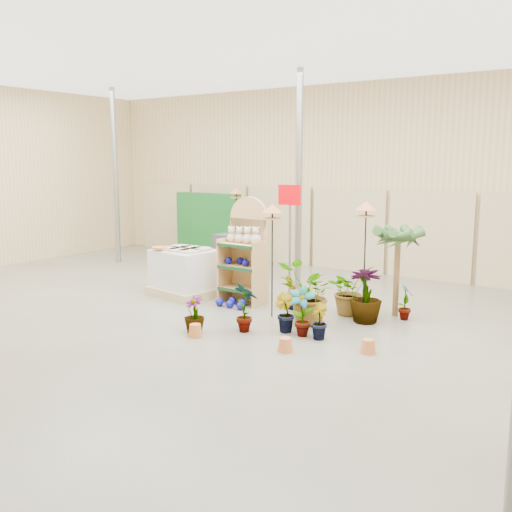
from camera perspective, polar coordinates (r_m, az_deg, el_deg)
The scene contains 23 objects.
room at distance 9.69m, azimuth -3.46°, elevation 6.78°, with size 15.20×12.10×4.70m.
display_shelf at distance 10.80m, azimuth -0.97°, elevation 0.18°, with size 0.84×0.53×2.01m.
teddy_bears at distance 10.66m, azimuth -1.15°, elevation 1.98°, with size 0.74×0.20×0.32m.
gazing_balls_shelf at distance 10.73m, azimuth -1.31°, elevation -0.58°, with size 0.74×0.25×0.14m.
gazing_balls_floor at distance 10.57m, azimuth -2.32°, elevation -4.72°, with size 0.63×0.39×0.15m.
pallet_stack at distance 11.51m, azimuth -7.08°, elevation -1.61°, with size 1.43×1.25×0.96m.
charcoal_planters at distance 13.16m, azimuth -2.86°, elevation 0.03°, with size 0.50×0.50×1.00m.
trellis_stock at distance 15.51m, azimuth -4.78°, elevation 2.96°, with size 2.00×0.30×1.80m, color #13541C.
offer_sign at distance 11.39m, azimuth 3.38°, elevation 3.95°, with size 0.50×0.08×2.20m.
bird_table_front at distance 9.62m, azimuth 1.65°, elevation 4.37°, with size 0.34×0.34×1.95m.
bird_table_right at distance 9.41m, azimuth 10.96°, elevation 4.52°, with size 0.34×0.34×2.03m.
bird_table_back at distance 13.87m, azimuth -1.96°, elevation 6.27°, with size 0.34×0.34×2.02m.
palm at distance 10.02m, azimuth 14.04°, elevation 2.05°, with size 0.70×0.70×1.67m.
potted_plant_0 at distance 9.00m, azimuth -1.10°, elevation -5.11°, with size 0.43×0.29×0.81m, color #2D4F23.
potted_plant_1 at distance 9.04m, azimuth 2.86°, elevation -5.68°, with size 0.34×0.27×0.62m, color #2D4F23.
potted_plant_2 at distance 9.39m, azimuth 5.19°, elevation -3.85°, with size 0.92×0.80×1.02m, color #2D4F23.
potted_plant_3 at distance 9.67m, azimuth 10.94°, elevation -3.83°, with size 0.53×0.53×0.94m, color #2D4F23.
potted_plant_4 at distance 9.99m, azimuth 14.69°, elevation -4.32°, with size 0.36×0.24×0.68m, color #2D4F23.
potted_plant_5 at distance 10.35m, azimuth 3.72°, elevation -3.63°, with size 0.36×0.29×0.65m, color #2D4F23.
potted_plant_6 at distance 10.14m, azimuth 9.29°, elevation -3.39°, with size 0.78×0.67×0.86m, color #2D4F23.
potted_plant_7 at distance 9.06m, azimuth -6.20°, elevation -5.79°, with size 0.33×0.33×0.59m, color #2D4F23.
potted_plant_8 at distance 8.82m, azimuth 4.59°, elevation -5.54°, with size 0.41×0.28×0.78m, color #2D4F23.
potted_plant_9 at distance 8.74m, azimuth 6.27°, elevation -6.50°, with size 0.30×0.24×0.55m, color #2D4F23.
Camera 1 is at (5.94, -6.74, 2.70)m, focal length 40.00 mm.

